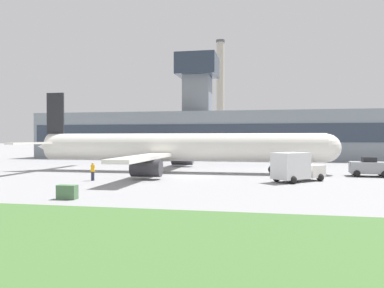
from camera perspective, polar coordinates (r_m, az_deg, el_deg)
ground_plane at (r=38.79m, az=-0.45°, el=-4.96°), size 400.00×400.00×0.00m
terminal_building at (r=72.38m, az=4.58°, el=1.69°), size 72.80×13.00×20.11m
smokestack_left at (r=108.29m, az=4.35°, el=7.35°), size 2.52×2.52×31.96m
airplane at (r=43.72m, az=-2.69°, el=-0.61°), size 36.14×30.09×9.58m
pushback_tug at (r=42.87m, az=25.35°, el=-3.26°), size 3.87×2.98×2.01m
baggage_truck at (r=35.27m, az=15.49°, el=-3.49°), size 5.13×5.08×2.67m
ground_crew_person at (r=36.16m, az=-14.89°, el=-4.04°), size 0.50×0.50×1.70m
utility_cabinet at (r=25.81m, az=-18.48°, el=-6.97°), size 1.28×0.60×0.92m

